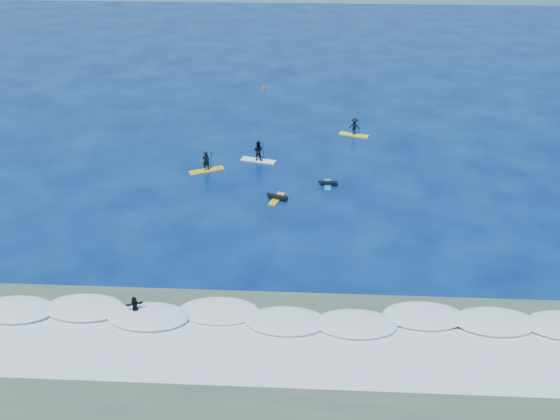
# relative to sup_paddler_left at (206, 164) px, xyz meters

# --- Properties ---
(ground) EXTENTS (160.00, 160.00, 0.00)m
(ground) POSITION_rel_sup_paddler_left_xyz_m (6.66, -9.22, -0.66)
(ground) COLOR #031248
(ground) RESTS_ON ground
(shallow_water) EXTENTS (90.00, 13.00, 0.01)m
(shallow_water) POSITION_rel_sup_paddler_left_xyz_m (6.66, -23.22, -0.65)
(shallow_water) COLOR #374B3E
(shallow_water) RESTS_ON ground
(breaking_wave) EXTENTS (40.00, 6.00, 0.30)m
(breaking_wave) POSITION_rel_sup_paddler_left_xyz_m (6.66, -19.22, -0.66)
(breaking_wave) COLOR white
(breaking_wave) RESTS_ON ground
(whitewater) EXTENTS (34.00, 5.00, 0.02)m
(whitewater) POSITION_rel_sup_paddler_left_xyz_m (6.66, -22.22, -0.66)
(whitewater) COLOR silver
(whitewater) RESTS_ON ground
(sup_paddler_left) EXTENTS (3.02, 1.97, 2.10)m
(sup_paddler_left) POSITION_rel_sup_paddler_left_xyz_m (0.00, 0.00, 0.00)
(sup_paddler_left) COLOR gold
(sup_paddler_left) RESTS_ON ground
(sup_paddler_center) EXTENTS (3.20, 1.52, 2.18)m
(sup_paddler_center) POSITION_rel_sup_paddler_left_xyz_m (4.27, 2.25, 0.16)
(sup_paddler_center) COLOR white
(sup_paddler_center) RESTS_ON ground
(sup_paddler_right) EXTENTS (2.93, 1.56, 2.00)m
(sup_paddler_right) POSITION_rel_sup_paddler_left_xyz_m (13.03, 8.51, 0.12)
(sup_paddler_right) COLOR yellow
(sup_paddler_right) RESTS_ON ground
(prone_paddler_near) EXTENTS (1.71, 2.26, 0.46)m
(prone_paddler_near) POSITION_rel_sup_paddler_left_xyz_m (6.31, -4.78, -0.50)
(prone_paddler_near) COLOR gold
(prone_paddler_near) RESTS_ON ground
(prone_paddler_far) EXTENTS (1.59, 2.01, 0.42)m
(prone_paddler_far) POSITION_rel_sup_paddler_left_xyz_m (10.35, -2.15, -0.51)
(prone_paddler_far) COLOR blue
(prone_paddler_far) RESTS_ON ground
(wave_surfer) EXTENTS (1.76, 1.05, 1.23)m
(wave_surfer) POSITION_rel_sup_paddler_left_xyz_m (-1.13, -19.51, 0.06)
(wave_surfer) COLOR white
(wave_surfer) RESTS_ON breaking_wave
(marker_buoy) EXTENTS (0.29, 0.29, 0.69)m
(marker_buoy) POSITION_rel_sup_paddler_left_xyz_m (3.37, 21.06, -0.35)
(marker_buoy) COLOR #E35314
(marker_buoy) RESTS_ON ground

